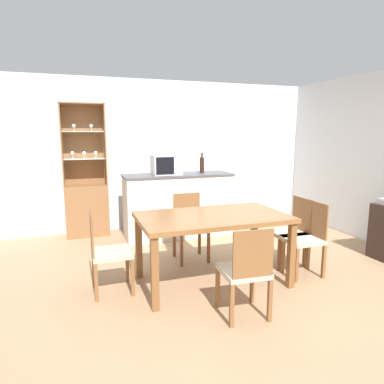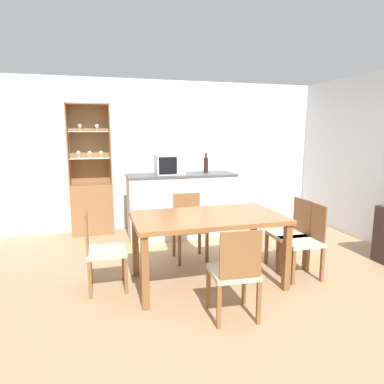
{
  "view_description": "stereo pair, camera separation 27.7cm",
  "coord_description": "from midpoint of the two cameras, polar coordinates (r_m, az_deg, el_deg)",
  "views": [
    {
      "loc": [
        -1.69,
        -3.27,
        1.67
      ],
      "look_at": [
        -0.2,
        1.01,
        0.88
      ],
      "focal_mm": 32.0,
      "sensor_mm": 36.0,
      "label": 1
    },
    {
      "loc": [
        -1.42,
        -3.35,
        1.67
      ],
      "look_at": [
        -0.2,
        1.01,
        0.88
      ],
      "focal_mm": 32.0,
      "sensor_mm": 36.0,
      "label": 2
    }
  ],
  "objects": [
    {
      "name": "dining_chair_head_near",
      "position": [
        3.16,
        9.67,
        -13.12
      ],
      "size": [
        0.43,
        0.43,
        0.86
      ],
      "rotation": [
        0.0,
        0.0,
        -0.07
      ],
      "color": "#C1B299",
      "rests_on": "ground_plane"
    },
    {
      "name": "wine_bottle",
      "position": [
        5.62,
        3.75,
        4.57
      ],
      "size": [
        0.07,
        0.07,
        0.33
      ],
      "color": "black",
      "rests_on": "kitchen_counter"
    },
    {
      "name": "dining_table",
      "position": [
        3.76,
        4.75,
        -5.2
      ],
      "size": [
        1.62,
        0.93,
        0.78
      ],
      "color": "brown",
      "rests_on": "ground_plane"
    },
    {
      "name": "wall_back",
      "position": [
        6.15,
        -0.99,
        6.26
      ],
      "size": [
        6.8,
        0.06,
        2.55
      ],
      "color": "silver",
      "rests_on": "ground_plane"
    },
    {
      "name": "kitchen_counter",
      "position": [
        5.55,
        -0.34,
        -2.15
      ],
      "size": [
        1.73,
        0.58,
        1.01
      ],
      "color": "silver",
      "rests_on": "ground_plane"
    },
    {
      "name": "ground_plane",
      "position": [
        4.02,
        8.94,
        -14.73
      ],
      "size": [
        18.0,
        18.0,
        0.0
      ],
      "primitive_type": "plane",
      "color": "#A37F5B"
    },
    {
      "name": "microwave",
      "position": [
        5.42,
        -2.29,
        4.58
      ],
      "size": [
        0.44,
        0.33,
        0.3
      ],
      "color": "silver",
      "rests_on": "kitchen_counter"
    },
    {
      "name": "dining_chair_side_left_far",
      "position": [
        3.75,
        -12.65,
        -9.48
      ],
      "size": [
        0.4,
        0.4,
        0.86
      ],
      "rotation": [
        0.0,
        0.0,
        -1.57
      ],
      "color": "#C1B299",
      "rests_on": "ground_plane"
    },
    {
      "name": "dining_chair_side_right_near",
      "position": [
        4.23,
        19.95,
        -7.6
      ],
      "size": [
        0.42,
        0.42,
        0.86
      ],
      "rotation": [
        0.0,
        0.0,
        1.53
      ],
      "color": "#C1B299",
      "rests_on": "ground_plane"
    },
    {
      "name": "dining_chair_side_right_far",
      "position": [
        4.45,
        17.85,
        -6.63
      ],
      "size": [
        0.41,
        0.41,
        0.86
      ],
      "rotation": [
        0.0,
        0.0,
        1.56
      ],
      "color": "#C1B299",
      "rests_on": "ground_plane"
    },
    {
      "name": "dining_chair_head_far",
      "position": [
        4.54,
        1.28,
        -5.81
      ],
      "size": [
        0.41,
        0.41,
        0.86
      ],
      "rotation": [
        0.0,
        0.0,
        3.12
      ],
      "color": "#C1B299",
      "rests_on": "ground_plane"
    },
    {
      "name": "display_cabinet",
      "position": [
        5.84,
        -15.04,
        -0.85
      ],
      "size": [
        0.67,
        0.35,
        2.11
      ],
      "color": "brown",
      "rests_on": "ground_plane"
    }
  ]
}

